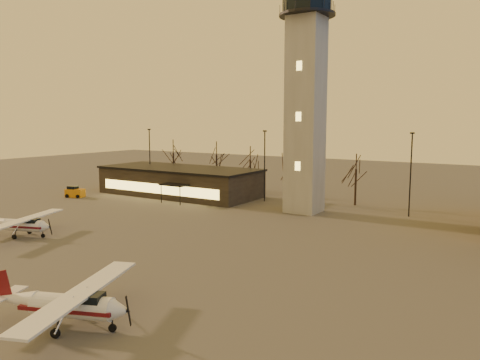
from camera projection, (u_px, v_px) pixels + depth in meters
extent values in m
plane|color=#3F3D3A|center=(132.00, 279.00, 34.34)|extent=(220.00, 220.00, 0.00)
cube|color=gray|center=(305.00, 117.00, 57.96)|extent=(4.00, 4.00, 24.00)
cylinder|color=black|center=(307.00, 15.00, 56.41)|extent=(6.80, 6.80, 0.30)
cube|color=black|center=(180.00, 182.00, 72.58)|extent=(25.00, 10.00, 4.00)
cube|color=black|center=(179.00, 168.00, 72.31)|extent=(25.40, 10.40, 0.30)
cube|color=#FFD559|center=(158.00, 189.00, 68.42)|extent=(22.00, 0.08, 1.40)
cube|color=black|center=(174.00, 185.00, 65.35)|extent=(4.00, 2.00, 0.20)
cylinder|color=black|center=(150.00, 160.00, 78.12)|extent=(0.16, 0.16, 10.00)
cube|color=black|center=(149.00, 129.00, 77.48)|extent=(0.50, 0.25, 0.18)
cylinder|color=black|center=(265.00, 167.00, 66.44)|extent=(0.16, 0.16, 10.00)
cube|color=black|center=(265.00, 131.00, 65.80)|extent=(0.50, 0.25, 0.18)
cylinder|color=black|center=(410.00, 175.00, 55.83)|extent=(0.16, 0.16, 10.00)
cube|color=black|center=(412.00, 133.00, 55.19)|extent=(0.50, 0.25, 0.18)
cylinder|color=black|center=(174.00, 169.00, 83.42)|extent=(0.28, 0.28, 5.74)
cylinder|color=black|center=(250.00, 176.00, 74.96)|extent=(0.28, 0.28, 5.25)
cylinder|color=black|center=(290.00, 180.00, 66.77)|extent=(0.28, 0.28, 6.16)
cylinder|color=black|center=(355.00, 187.00, 63.75)|extent=(0.28, 0.28, 4.97)
cylinder|color=black|center=(217.00, 171.00, 80.86)|extent=(0.28, 0.28, 5.60)
cylinder|color=silver|center=(73.00, 306.00, 25.98)|extent=(4.86, 2.93, 1.33)
cone|color=silver|center=(119.00, 310.00, 25.45)|extent=(1.31, 1.51, 1.27)
cone|color=silver|center=(17.00, 299.00, 26.64)|extent=(2.69, 1.93, 1.12)
cube|color=black|center=(89.00, 300.00, 25.73)|extent=(1.81, 1.55, 0.71)
cube|color=#5D0D12|center=(69.00, 307.00, 26.03)|extent=(5.64, 3.26, 0.22)
cube|color=silver|center=(80.00, 293.00, 25.78)|extent=(5.47, 11.03, 0.14)
cube|color=silver|center=(3.00, 296.00, 26.80)|extent=(2.07, 3.47, 0.08)
cube|color=#5D0D12|center=(0.00, 284.00, 26.73)|extent=(1.35, 0.59, 1.73)
cylinder|color=silver|center=(24.00, 225.00, 46.60)|extent=(4.34, 2.52, 1.18)
cone|color=silver|center=(46.00, 227.00, 46.07)|extent=(1.15, 1.34, 1.13)
cube|color=black|center=(32.00, 222.00, 46.35)|extent=(1.61, 1.36, 0.64)
cube|color=#530B19|center=(22.00, 226.00, 46.65)|extent=(5.04, 2.80, 0.20)
cube|color=silver|center=(28.00, 219.00, 46.41)|extent=(4.65, 9.89, 0.13)
cube|color=orange|center=(75.00, 193.00, 70.63)|extent=(3.02, 2.24, 1.26)
cube|color=black|center=(73.00, 188.00, 70.62)|extent=(1.60, 1.60, 0.72)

